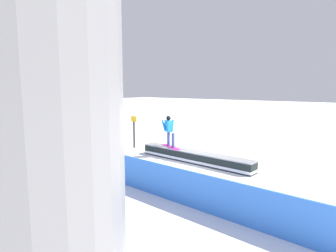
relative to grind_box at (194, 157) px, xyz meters
name	(u,v)px	position (x,y,z in m)	size (l,w,h in m)	color
ground_plane	(194,162)	(0.00, 0.00, -0.22)	(120.00, 120.00, 0.00)	white
grind_box	(194,157)	(0.00, 0.00, 0.00)	(5.59, 0.91, 0.49)	black
snowboarder	(169,130)	(1.50, -0.14, 1.05)	(1.47, 0.91, 1.44)	#B61B7F
safety_fence	(129,171)	(0.00, 3.85, 0.28)	(13.10, 0.06, 1.01)	#3677E5
trail_marker	(134,131)	(4.21, -0.50, 0.70)	(0.40, 0.10, 1.72)	#262628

